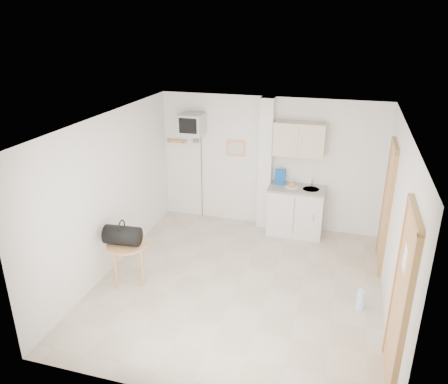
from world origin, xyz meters
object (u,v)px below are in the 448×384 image
(crt_television, at_px, (192,125))
(duffel_bag, at_px, (122,235))
(round_table, at_px, (128,249))
(water_bottle, at_px, (361,300))

(crt_television, relative_size, duffel_bag, 3.88)
(crt_television, bearing_deg, round_table, -94.79)
(crt_television, xyz_separation_m, round_table, (-0.20, -2.39, -1.37))
(round_table, relative_size, water_bottle, 1.92)
(crt_television, distance_m, duffel_bag, 2.68)
(round_table, height_order, water_bottle, round_table)
(crt_television, xyz_separation_m, duffel_bag, (-0.25, -2.42, -1.14))
(duffel_bag, height_order, water_bottle, duffel_bag)
(crt_television, bearing_deg, water_bottle, -33.50)
(crt_television, height_order, round_table, crt_television)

